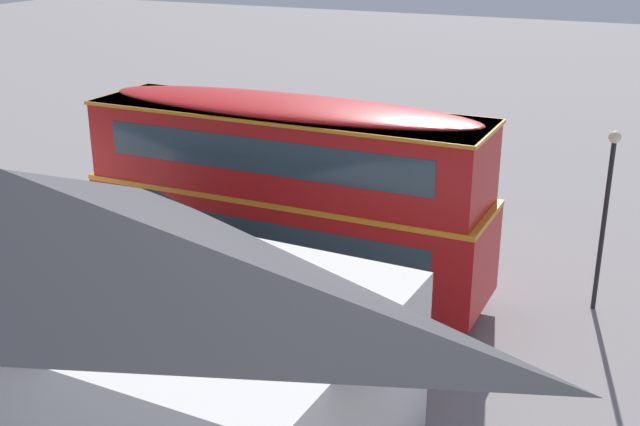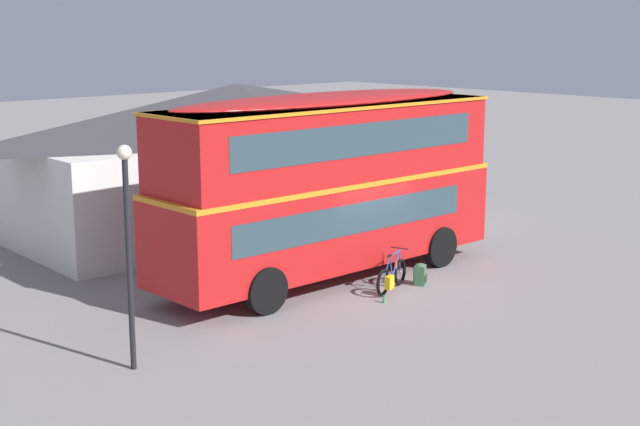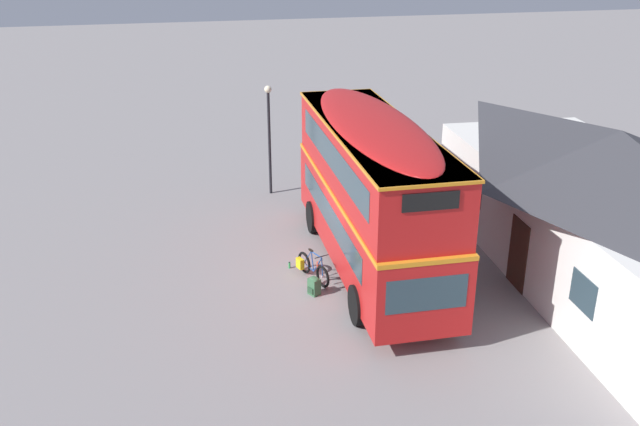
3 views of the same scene
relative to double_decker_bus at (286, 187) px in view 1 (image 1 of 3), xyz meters
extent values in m
plane|color=gray|center=(0.39, -0.66, -2.64)|extent=(120.00, 120.00, 0.00)
cylinder|color=black|center=(3.06, 1.16, -2.09)|extent=(1.10, 0.29, 1.10)
cylinder|color=black|center=(3.03, -1.22, -2.09)|extent=(1.10, 0.29, 1.10)
cylinder|color=black|center=(-3.04, 1.22, -2.09)|extent=(1.10, 0.29, 1.10)
cylinder|color=black|center=(-3.07, -1.16, -2.09)|extent=(1.10, 0.29, 1.10)
cube|color=red|center=(-0.01, 0.00, -1.13)|extent=(9.87, 2.61, 2.10)
cube|color=orange|center=(-0.01, 0.00, -0.05)|extent=(9.89, 2.63, 0.12)
cube|color=red|center=(-0.01, 0.00, 0.93)|extent=(9.58, 2.56, 1.90)
ellipsoid|color=red|center=(-0.01, 0.00, 1.96)|extent=(9.38, 2.50, 0.36)
cube|color=#2D424C|center=(4.90, -0.05, -0.88)|extent=(0.08, 2.05, 0.90)
cube|color=black|center=(4.77, -0.05, 1.46)|extent=(0.08, 1.38, 0.44)
cube|color=#2D424C|center=(-0.22, -1.24, -0.83)|extent=(7.68, 0.12, 0.76)
cube|color=#2D424C|center=(-0.02, -1.21, 1.08)|extent=(8.07, 0.13, 0.80)
cube|color=#2D424C|center=(-0.19, 1.24, -0.83)|extent=(7.68, 0.12, 0.76)
cube|color=#2D424C|center=(0.01, 1.21, 1.08)|extent=(8.07, 0.13, 0.80)
cube|color=orange|center=(-0.01, 0.00, 1.84)|extent=(9.68, 2.64, 0.08)
torus|color=black|center=(0.88, -1.69, -2.30)|extent=(0.67, 0.30, 0.68)
torus|color=black|center=(-0.13, -2.04, -2.30)|extent=(0.67, 0.30, 0.68)
cylinder|color=#B2B2B7|center=(0.88, -1.69, -2.30)|extent=(0.08, 0.11, 0.05)
cylinder|color=#B2B2B7|center=(-0.13, -2.04, -2.30)|extent=(0.08, 0.11, 0.05)
cylinder|color=#234C99|center=(0.61, -1.79, -2.04)|extent=(0.47, 0.19, 0.66)
cylinder|color=#234C99|center=(0.55, -1.81, -1.74)|extent=(0.57, 0.23, 0.07)
cylinder|color=#234C99|center=(0.33, -1.88, -2.06)|extent=(0.18, 0.09, 0.62)
cylinder|color=#234C99|center=(0.14, -1.95, -2.33)|extent=(0.54, 0.21, 0.09)
cylinder|color=#234C99|center=(0.07, -1.98, -2.03)|extent=(0.42, 0.17, 0.57)
cylinder|color=#234C99|center=(0.85, -1.70, -2.01)|extent=(0.10, 0.06, 0.59)
cylinder|color=black|center=(0.83, -1.71, -1.67)|extent=(0.18, 0.44, 0.03)
ellipsoid|color=black|center=(0.25, -1.91, -1.72)|extent=(0.28, 0.18, 0.06)
cube|color=yellow|center=(-0.05, -2.19, -2.28)|extent=(0.31, 0.22, 0.32)
cylinder|color=#D84C33|center=(0.61, -1.79, -2.04)|extent=(0.07, 0.07, 0.18)
cube|color=#386642|center=(1.27, -2.03, -2.39)|extent=(0.40, 0.38, 0.51)
ellipsoid|color=#386642|center=(1.27, -2.03, -2.14)|extent=(0.38, 0.36, 0.10)
cube|color=#27472E|center=(1.34, -2.16, -2.47)|extent=(0.21, 0.14, 0.18)
cylinder|color=black|center=(1.28, -1.87, -2.39)|extent=(0.05, 0.05, 0.41)
cylinder|color=black|center=(1.13, -1.95, -2.39)|extent=(0.05, 0.05, 0.41)
cylinder|color=green|center=(-0.51, -2.44, -2.55)|extent=(0.07, 0.07, 0.19)
cylinder|color=black|center=(-0.51, -2.44, -2.44)|extent=(0.04, 0.04, 0.03)
cube|color=silver|center=(2.18, 6.51, -1.12)|extent=(14.16, 5.88, 3.06)
pyramid|color=#38383D|center=(2.18, 6.51, 1.20)|extent=(14.58, 6.30, 1.58)
cube|color=#3D2319|center=(2.06, 3.87, -1.59)|extent=(1.10, 0.09, 2.10)
cube|color=#2D424C|center=(-1.42, 4.02, -0.96)|extent=(1.10, 0.09, 0.90)
cylinder|color=black|center=(-7.08, -2.01, -0.62)|extent=(0.11, 0.11, 4.05)
sphere|color=#F2E5BF|center=(-7.08, -2.01, 1.53)|extent=(0.28, 0.28, 0.28)
camera|label=1|loc=(-8.33, 16.25, 6.02)|focal=45.21mm
camera|label=2|loc=(-15.61, -16.29, 3.78)|focal=50.61mm
camera|label=3|loc=(18.54, -5.68, 7.33)|focal=39.03mm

